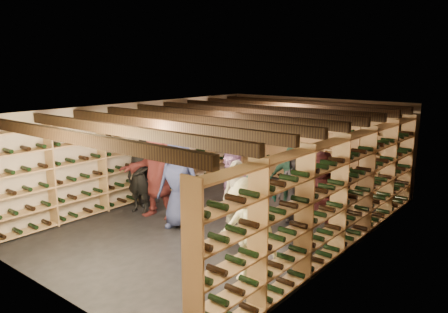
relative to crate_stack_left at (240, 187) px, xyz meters
The scene contains 21 objects.
ground 1.46m from the crate_stack_left, 66.40° to the right, with size 8.00×8.00×0.00m, color black.
walls 1.66m from the crate_stack_left, 66.40° to the right, with size 5.52×8.02×2.40m.
ceiling 2.50m from the crate_stack_left, 66.40° to the right, with size 5.50×8.00×0.01m, color beige.
ceiling_joists 2.39m from the crate_stack_left, 66.40° to the right, with size 5.40×7.12×0.18m.
wine_rack_left 2.50m from the crate_stack_left, 147.00° to the right, with size 0.32×7.50×2.15m.
wine_rack_right 3.48m from the crate_stack_left, 22.50° to the right, with size 0.32×7.50×2.15m.
wine_rack_back 2.70m from the crate_stack_left, 77.35° to the left, with size 4.70×0.30×2.15m.
crate_stack_left is the anchor object (origin of this frame).
crate_stack_right 2.03m from the crate_stack_left, 19.44° to the left, with size 0.56×0.44×0.68m.
crate_loose 2.51m from the crate_stack_left, 22.17° to the left, with size 0.50×0.33×0.17m, color tan.
person_0 2.29m from the crate_stack_left, 133.18° to the right, with size 0.80×0.52×1.64m, color black.
person_1 2.51m from the crate_stack_left, 120.87° to the right, with size 0.60×0.39×1.64m, color black.
person_3 4.11m from the crate_stack_left, 51.54° to the right, with size 1.06×0.61×1.64m, color beige.
person_4 2.11m from the crate_stack_left, 43.07° to the right, with size 0.94×0.39×1.61m, color #197069.
person_5 2.26m from the crate_stack_left, 109.28° to the right, with size 1.77×0.56×1.91m, color maroon.
person_6 2.28m from the crate_stack_left, 87.81° to the right, with size 0.91×0.59×1.87m, color #232A4E.
person_7 2.41m from the crate_stack_left, 54.87° to the right, with size 0.56×0.36×1.52m, color gray.
person_8 3.01m from the crate_stack_left, 21.95° to the right, with size 0.84×0.66×1.74m, color #4C1D23.
person_10 1.45m from the crate_stack_left, ahead, with size 0.89×0.37×1.52m, color #244C3C.
person_11 1.35m from the crate_stack_left, 61.28° to the right, with size 1.43×0.45×1.54m, color #7A5281.
person_12 1.88m from the crate_stack_left, 12.39° to the right, with size 0.74×0.48×1.52m, color #323237.
Camera 1 is at (5.64, -6.99, 3.30)m, focal length 35.00 mm.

